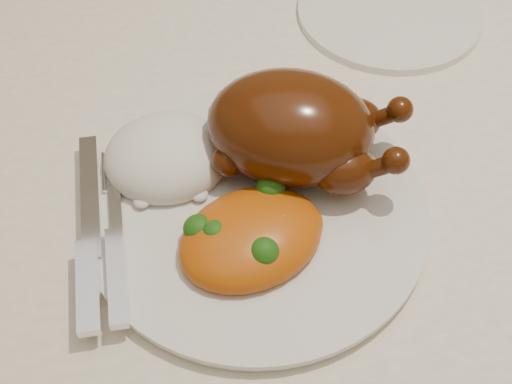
{
  "coord_description": "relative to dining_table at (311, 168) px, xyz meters",
  "views": [
    {
      "loc": [
        -0.13,
        -0.5,
        1.26
      ],
      "look_at": [
        -0.08,
        -0.13,
        0.8
      ],
      "focal_mm": 50.0,
      "sensor_mm": 36.0,
      "label": 1
    }
  ],
  "objects": [
    {
      "name": "tablecloth",
      "position": [
        0.0,
        0.0,
        0.07
      ],
      "size": [
        1.73,
        1.03,
        0.18
      ],
      "color": "white",
      "rests_on": "dining_table"
    },
    {
      "name": "dining_table",
      "position": [
        0.0,
        0.0,
        0.0
      ],
      "size": [
        1.6,
        0.9,
        0.76
      ],
      "color": "brown",
      "rests_on": "floor"
    },
    {
      "name": "rice_mound",
      "position": [
        -0.15,
        -0.07,
        0.13
      ],
      "size": [
        0.11,
        0.1,
        0.06
      ],
      "rotation": [
        0.0,
        0.0,
        0.01
      ],
      "color": "white",
      "rests_on": "dinner_plate"
    },
    {
      "name": "cutlery",
      "position": [
        -0.21,
        -0.16,
        0.12
      ],
      "size": [
        0.04,
        0.2,
        0.01
      ],
      "rotation": [
        0.0,
        0.0,
        0.03
      ],
      "color": "silver",
      "rests_on": "dinner_plate"
    },
    {
      "name": "mac_and_cheese",
      "position": [
        -0.08,
        -0.17,
        0.13
      ],
      "size": [
        0.15,
        0.14,
        0.05
      ],
      "rotation": [
        0.0,
        0.0,
        0.41
      ],
      "color": "#D25B0D",
      "rests_on": "dinner_plate"
    },
    {
      "name": "roast_chicken",
      "position": [
        -0.04,
        -0.09,
        0.16
      ],
      "size": [
        0.19,
        0.15,
        0.09
      ],
      "rotation": [
        0.0,
        0.0,
        -0.32
      ],
      "color": "#4C2108",
      "rests_on": "dinner_plate"
    },
    {
      "name": "dinner_plate",
      "position": [
        -0.08,
        -0.13,
        0.11
      ],
      "size": [
        0.36,
        0.36,
        0.01
      ],
      "primitive_type": "cylinder",
      "rotation": [
        0.0,
        0.0,
        -0.29
      ],
      "color": "silver",
      "rests_on": "tablecloth"
    },
    {
      "name": "side_plate",
      "position": [
        0.1,
        0.12,
        0.11
      ],
      "size": [
        0.25,
        0.25,
        0.01
      ],
      "primitive_type": "cylinder",
      "rotation": [
        0.0,
        0.0,
        0.28
      ],
      "color": "silver",
      "rests_on": "tablecloth"
    }
  ]
}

